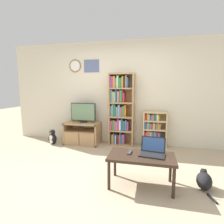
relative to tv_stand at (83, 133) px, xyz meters
The scene contains 11 objects.
ground_plane 1.81m from the tv_stand, 61.49° to the right, with size 18.00×18.00×0.00m, color tan.
wall_back 1.37m from the tv_stand, 20.88° to the left, with size 5.83×0.09×2.60m.
tv_stand is the anchor object (origin of this frame).
television 0.53m from the tv_stand, 32.22° to the left, with size 0.65×0.18×0.50m.
bookshelf_tall 1.14m from the tv_stand, ahead, with size 0.62×0.29×1.79m.
bookshelf_short 1.80m from the tv_stand, ahead, with size 0.56×0.25×0.87m.
coffee_table 2.30m from the tv_stand, 45.93° to the right, with size 0.96×0.50×0.47m.
laptop 2.37m from the tv_stand, 42.04° to the right, with size 0.39×0.31×0.25m.
remote_near_laptop 2.14m from the tv_stand, 48.39° to the right, with size 0.06×0.16×0.02m.
cat 2.92m from the tv_stand, 31.44° to the right, with size 0.23×0.50×0.28m.
penguin_figurine 0.78m from the tv_stand, 163.35° to the right, with size 0.21×0.18×0.38m.
Camera 1 is at (0.86, -2.53, 1.44)m, focal length 28.00 mm.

